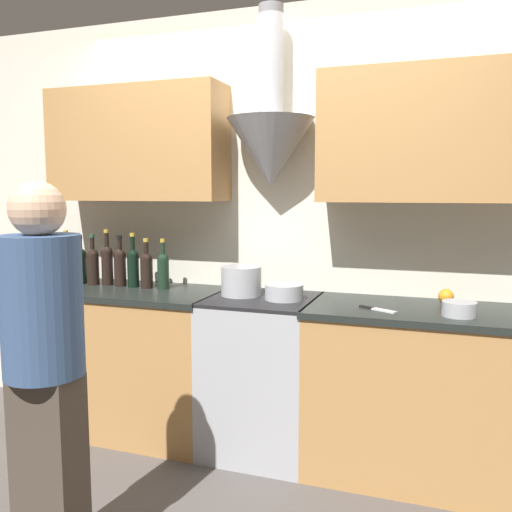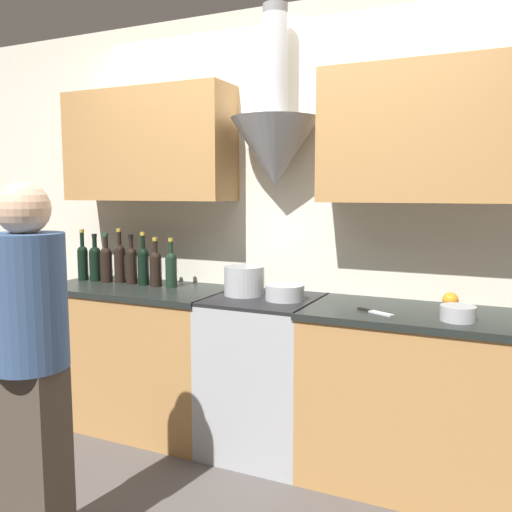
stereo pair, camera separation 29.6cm
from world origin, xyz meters
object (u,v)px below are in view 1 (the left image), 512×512
at_px(wine_bottle_0, 67,263).
at_px(person_foreground_left, 45,361).
at_px(wine_bottle_4, 120,265).
at_px(wine_bottle_5, 133,266).
at_px(stock_pot, 241,281).
at_px(stove_range, 262,374).
at_px(saucepan, 459,309).
at_px(wine_bottle_3, 107,263).
at_px(wine_bottle_6, 147,268).
at_px(wine_bottle_2, 93,264).
at_px(orange_fruit, 446,296).
at_px(mixing_bowl, 284,292).
at_px(wine_bottle_7, 163,269).
at_px(wine_bottle_1, 80,264).

bearing_deg(wine_bottle_0, person_foreground_left, -54.83).
relative_size(wine_bottle_4, person_foreground_left, 0.21).
xyz_separation_m(wine_bottle_5, stock_pot, (0.74, -0.04, -0.05)).
bearing_deg(stove_range, wine_bottle_4, 176.01).
bearing_deg(stock_pot, saucepan, -7.33).
bearing_deg(stove_range, saucepan, -6.82).
xyz_separation_m(wine_bottle_3, wine_bottle_6, (0.30, -0.02, -0.02)).
bearing_deg(wine_bottle_2, orange_fruit, 2.77).
bearing_deg(wine_bottle_0, stove_range, -2.23).
distance_m(mixing_bowl, saucepan, 0.92).
distance_m(stock_pot, mixing_bowl, 0.28).
bearing_deg(wine_bottle_3, wine_bottle_5, -4.29).
bearing_deg(wine_bottle_3, orange_fruit, 2.19).
height_order(wine_bottle_7, stock_pot, wine_bottle_7).
bearing_deg(wine_bottle_6, wine_bottle_1, 179.43).
height_order(wine_bottle_3, stock_pot, wine_bottle_3).
height_order(wine_bottle_4, stock_pot, wine_bottle_4).
distance_m(wine_bottle_4, mixing_bowl, 1.12).
relative_size(wine_bottle_1, wine_bottle_3, 0.89).
bearing_deg(wine_bottle_7, wine_bottle_1, -179.48).
relative_size(wine_bottle_3, person_foreground_left, 0.23).
distance_m(wine_bottle_2, mixing_bowl, 1.31).
distance_m(wine_bottle_0, stock_pot, 1.24).
bearing_deg(saucepan, wine_bottle_7, 173.59).
bearing_deg(stock_pot, wine_bottle_1, 178.24).
bearing_deg(wine_bottle_2, saucepan, -4.60).
bearing_deg(wine_bottle_4, wine_bottle_7, -0.14).
distance_m(wine_bottle_5, saucepan, 1.94).
distance_m(wine_bottle_4, wine_bottle_6, 0.20).
height_order(orange_fruit, person_foreground_left, person_foreground_left).
distance_m(wine_bottle_4, person_foreground_left, 1.43).
bearing_deg(mixing_bowl, wine_bottle_6, 175.71).
xyz_separation_m(wine_bottle_6, person_foreground_left, (0.32, -1.31, -0.17)).
bearing_deg(mixing_bowl, wine_bottle_4, 175.90).
bearing_deg(wine_bottle_0, wine_bottle_7, 1.13).
bearing_deg(stock_pot, wine_bottle_0, 178.77).
bearing_deg(wine_bottle_2, wine_bottle_5, 1.97).
bearing_deg(wine_bottle_3, wine_bottle_6, -4.09).
bearing_deg(saucepan, stock_pot, 172.67).
bearing_deg(saucepan, wine_bottle_3, 174.52).
xyz_separation_m(stove_range, stock_pot, (-0.14, 0.03, 0.53)).
height_order(wine_bottle_5, wine_bottle_7, wine_bottle_5).
relative_size(wine_bottle_3, orange_fruit, 4.41).
relative_size(wine_bottle_7, stock_pot, 1.33).
bearing_deg(wine_bottle_5, wine_bottle_2, -178.03).
height_order(wine_bottle_2, stock_pot, wine_bottle_2).
height_order(wine_bottle_5, saucepan, wine_bottle_5).
bearing_deg(person_foreground_left, stove_range, 70.06).
bearing_deg(orange_fruit, mixing_bowl, -168.79).
xyz_separation_m(wine_bottle_4, person_foreground_left, (0.52, -1.32, -0.18)).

